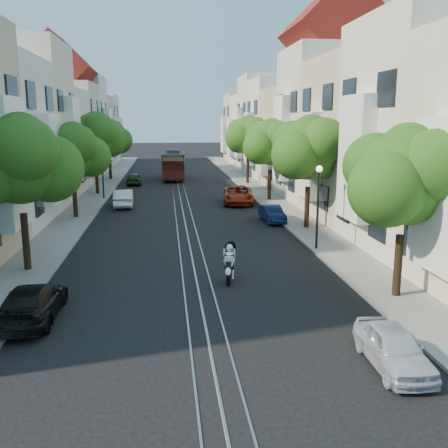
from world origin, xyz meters
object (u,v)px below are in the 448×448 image
object	(u,v)px
tree_e_b	(310,150)
lamp_east	(318,195)
tree_w_d	(109,138)
sportbike_rider	(229,260)
tree_w_c	(95,136)
tree_w_a	(21,162)
parked_car_e_mid	(272,214)
parked_car_w_far	(134,179)
lamp_west	(102,165)
parked_car_e_near	(393,347)
tree_e_c	(271,144)
tree_e_d	(249,136)
tree_e_a	(406,180)
tree_w_b	(73,152)
cable_car	(173,163)
parked_car_w_near	(32,302)
parked_car_e_far	(238,195)
parked_car_w_mid	(123,198)

from	to	relation	value
tree_e_b	lamp_east	distance (m)	5.41
tree_w_d	lamp_east	xyz separation A→B (m)	(13.44, -31.98, -1.75)
sportbike_rider	tree_w_c	bearing A→B (deg)	118.77
sportbike_rider	tree_w_a	bearing A→B (deg)	175.38
parked_car_e_mid	parked_car_w_far	distance (m)	22.54
lamp_west	parked_car_e_near	xyz separation A→B (m)	(11.04, -30.00, -2.29)
tree_e_c	tree_e_d	distance (m)	11.00
tree_e_c	tree_w_a	size ratio (longest dim) A/B	0.98
tree_e_a	tree_w_c	world-z (taller)	tree_w_c
tree_w_b	parked_car_w_far	xyz separation A→B (m)	(2.74, 17.58, -3.78)
tree_e_c	parked_car_e_near	bearing A→B (deg)	-95.15
tree_w_a	cable_car	distance (m)	34.69
tree_e_c	lamp_west	distance (m)	13.82
tree_e_d	lamp_west	world-z (taller)	tree_e_d
lamp_west	parked_car_w_near	xyz separation A→B (m)	(0.70, -25.57, -2.25)
lamp_east	parked_car_e_far	xyz separation A→B (m)	(-1.85, 14.77, -2.16)
tree_e_a	tree_e_d	xyz separation A→B (m)	(0.00, 34.00, 0.47)
tree_e_a	cable_car	world-z (taller)	tree_e_a
tree_e_b	parked_car_e_near	size ratio (longest dim) A/B	2.07
tree_e_a	tree_w_b	distance (m)	22.28
tree_w_d	lamp_west	bearing A→B (deg)	-86.56
tree_w_c	parked_car_e_near	size ratio (longest dim) A/B	2.20
lamp_east	parked_car_e_near	bearing A→B (deg)	-97.41
tree_e_d	parked_car_w_near	xyz separation A→B (m)	(-12.86, -34.54, -4.27)
tree_e_d	parked_car_w_far	distance (m)	12.42
parked_car_e_near	parked_car_w_near	world-z (taller)	parked_car_w_near
tree_w_a	parked_car_w_mid	size ratio (longest dim) A/B	1.67
tree_e_c	parked_car_w_far	world-z (taller)	tree_e_c
cable_car	parked_car_w_mid	size ratio (longest dim) A/B	1.97
tree_e_d	parked_car_e_mid	size ratio (longest dim) A/B	2.13
tree_e_c	parked_car_w_near	bearing A→B (deg)	-118.65
sportbike_rider	cable_car	bearing A→B (deg)	102.84
tree_e_c	sportbike_rider	world-z (taller)	tree_e_c
parked_car_e_near	tree_w_c	bearing A→B (deg)	111.29
tree_w_d	cable_car	size ratio (longest dim) A/B	0.82
cable_car	parked_car_e_mid	world-z (taller)	cable_car
tree_e_c	parked_car_e_far	size ratio (longest dim) A/B	1.32
lamp_east	parked_car_w_near	xyz separation A→B (m)	(-11.90, -7.57, -2.25)
parked_car_e_mid	parked_car_e_far	world-z (taller)	parked_car_e_far
tree_e_b	parked_car_w_near	world-z (taller)	tree_e_b
parked_car_e_mid	parked_car_w_mid	xyz separation A→B (m)	(-10.00, 7.00, 0.13)
tree_w_b	parked_car_w_near	xyz separation A→B (m)	(1.54, -17.54, -3.80)
cable_car	tree_e_a	bearing A→B (deg)	-77.43
parked_car_e_mid	parked_car_w_near	bearing A→B (deg)	-129.81
tree_w_b	tree_w_d	world-z (taller)	tree_w_d
tree_w_d	lamp_west	distance (m)	14.11
tree_w_a	lamp_east	xyz separation A→B (m)	(13.44, 2.02, -1.89)
lamp_east	sportbike_rider	distance (m)	6.84
tree_e_c	sportbike_rider	bearing A→B (deg)	-106.32
tree_w_d	parked_car_w_near	size ratio (longest dim) A/B	1.58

